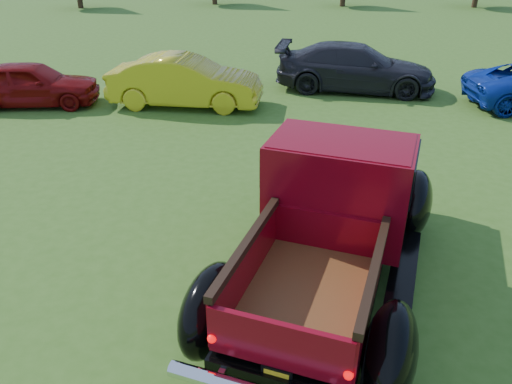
% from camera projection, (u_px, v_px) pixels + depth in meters
% --- Properties ---
extents(ground, '(120.00, 120.00, 0.00)m').
position_uv_depth(ground, '(248.00, 249.00, 8.32)').
color(ground, '#375B1A').
rests_on(ground, ground).
extents(pickup_truck, '(4.12, 6.05, 2.11)m').
position_uv_depth(pickup_truck, '(337.00, 209.00, 7.49)').
color(pickup_truck, black).
rests_on(pickup_truck, ground).
extents(show_car_red, '(3.98, 1.81, 1.32)m').
position_uv_depth(show_car_red, '(31.00, 84.00, 14.85)').
color(show_car_red, maroon).
rests_on(show_car_red, ground).
extents(show_car_yellow, '(4.64, 2.09, 1.48)m').
position_uv_depth(show_car_yellow, '(185.00, 81.00, 14.77)').
color(show_car_yellow, gold).
rests_on(show_car_yellow, ground).
extents(show_car_grey, '(5.43, 3.03, 1.49)m').
position_uv_depth(show_car_grey, '(355.00, 67.00, 16.27)').
color(show_car_grey, black).
rests_on(show_car_grey, ground).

